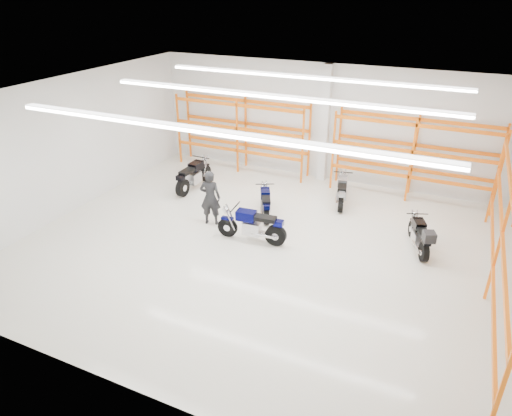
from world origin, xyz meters
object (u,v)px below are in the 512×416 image
at_px(motorcycle_back_c, 342,192).
at_px(standing_man, 210,198).
at_px(motorcycle_main, 254,226).
at_px(motorcycle_back_a, 193,177).
at_px(structural_column, 325,124).
at_px(motorcycle_back_d, 420,237).
at_px(motorcycle_back_b, 265,204).

bearing_deg(motorcycle_back_c, standing_man, -137.36).
distance_m(motorcycle_main, standing_man, 1.88).
height_order(motorcycle_back_a, structural_column, structural_column).
height_order(motorcycle_back_a, motorcycle_back_d, motorcycle_back_a).
xyz_separation_m(motorcycle_back_a, structural_column, (4.15, 3.06, 1.73)).
distance_m(motorcycle_back_d, structural_column, 6.23).
bearing_deg(motorcycle_back_d, standing_man, -171.14).
distance_m(motorcycle_main, structural_column, 5.92).
bearing_deg(structural_column, motorcycle_back_d, -44.38).
distance_m(motorcycle_main, motorcycle_back_a, 4.58).
xyz_separation_m(motorcycle_back_c, motorcycle_back_d, (2.93, -2.21, 0.02)).
height_order(motorcycle_back_b, motorcycle_back_d, motorcycle_back_d).
relative_size(standing_man, structural_column, 0.41).
bearing_deg(motorcycle_back_b, motorcycle_main, -77.46).
distance_m(motorcycle_back_a, standing_man, 2.95).
bearing_deg(standing_man, motorcycle_main, 150.00).
bearing_deg(motorcycle_back_b, structural_column, 79.22).
xyz_separation_m(motorcycle_back_c, structural_column, (-1.34, 1.97, 1.78)).
height_order(motorcycle_back_b, structural_column, structural_column).
bearing_deg(standing_man, motorcycle_back_a, -62.22).
bearing_deg(motorcycle_back_a, standing_man, -46.69).
bearing_deg(motorcycle_back_c, structural_column, 124.17).
distance_m(motorcycle_back_b, standing_man, 1.93).
xyz_separation_m(motorcycle_main, standing_man, (-1.78, 0.46, 0.42)).
bearing_deg(motorcycle_back_d, motorcycle_back_c, 143.03).
relative_size(motorcycle_back_a, motorcycle_back_c, 1.12).
relative_size(motorcycle_back_a, structural_column, 0.50).
distance_m(motorcycle_back_d, standing_man, 6.51).
relative_size(motorcycle_back_b, motorcycle_back_d, 0.92).
relative_size(motorcycle_main, motorcycle_back_d, 1.15).
bearing_deg(standing_man, motorcycle_back_c, -152.89).
xyz_separation_m(motorcycle_main, motorcycle_back_b, (-0.38, 1.70, -0.06)).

